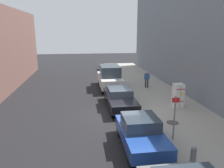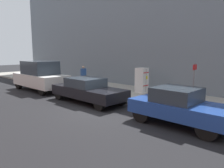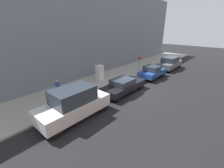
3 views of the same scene
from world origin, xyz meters
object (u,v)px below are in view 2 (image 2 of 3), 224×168
(street_sign_post, at_px, (193,84))
(parked_hatchback_blue, at_px, (180,106))
(parked_sedan_dark, at_px, (88,90))
(parked_van_white, at_px, (40,76))
(pedestrian_walking_far, at_px, (83,74))
(discarded_refrigerator, at_px, (142,80))

(street_sign_post, bearing_deg, parked_hatchback_blue, 7.95)
(parked_sedan_dark, bearing_deg, street_sign_post, 107.59)
(parked_sedan_dark, bearing_deg, parked_hatchback_blue, 90.00)
(parked_van_white, bearing_deg, pedestrian_walking_far, 166.47)
(discarded_refrigerator, distance_m, parked_van_white, 7.40)
(street_sign_post, relative_size, parked_hatchback_blue, 0.58)
(parked_van_white, relative_size, parked_hatchback_blue, 1.26)
(street_sign_post, height_order, parked_sedan_dark, street_sign_post)
(pedestrian_walking_far, distance_m, parked_van_white, 3.47)
(discarded_refrigerator, bearing_deg, parked_hatchback_blue, 50.17)
(pedestrian_walking_far, bearing_deg, parked_van_white, -55.68)
(discarded_refrigerator, relative_size, parked_hatchback_blue, 0.42)
(discarded_refrigerator, height_order, street_sign_post, street_sign_post)
(parked_van_white, xyz_separation_m, parked_sedan_dark, (0.00, 5.41, -0.37))
(discarded_refrigerator, bearing_deg, pedestrian_walking_far, -83.80)
(pedestrian_walking_far, distance_m, parked_sedan_dark, 5.71)
(pedestrian_walking_far, height_order, parked_van_white, parked_van_white)
(street_sign_post, bearing_deg, parked_van_white, -81.04)
(street_sign_post, xyz_separation_m, parked_hatchback_blue, (1.70, 0.24, -0.65))
(pedestrian_walking_far, relative_size, parked_hatchback_blue, 0.40)
(parked_sedan_dark, bearing_deg, parked_van_white, -90.00)
(discarded_refrigerator, relative_size, parked_van_white, 0.34)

